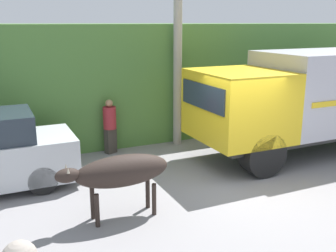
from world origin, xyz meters
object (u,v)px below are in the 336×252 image
(cargo_truck, at_px, (316,96))
(utility_pole, at_px, (178,28))
(brown_cow, at_px, (120,172))
(pedestrian_on_hill, at_px, (110,124))

(cargo_truck, distance_m, utility_pole, 4.51)
(brown_cow, distance_m, pedestrian_on_hill, 4.06)
(cargo_truck, bearing_deg, utility_pole, 142.30)
(utility_pole, bearing_deg, cargo_truck, -35.84)
(pedestrian_on_hill, distance_m, utility_pole, 3.50)
(brown_cow, bearing_deg, utility_pole, 49.04)
(pedestrian_on_hill, relative_size, utility_pole, 0.23)
(cargo_truck, xyz_separation_m, pedestrian_on_hill, (-5.51, 2.38, -0.82))
(cargo_truck, height_order, brown_cow, cargo_truck)
(cargo_truck, relative_size, utility_pole, 1.04)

